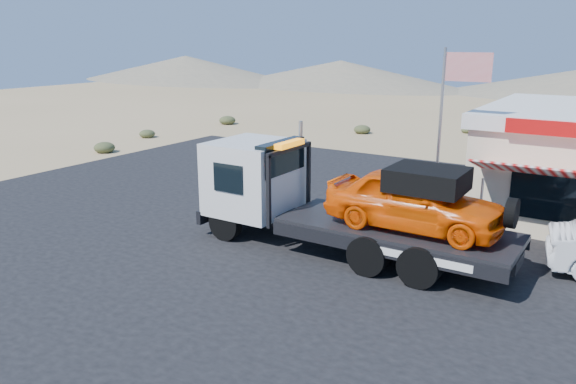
{
  "coord_description": "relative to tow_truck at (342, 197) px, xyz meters",
  "views": [
    {
      "loc": [
        10.34,
        -13.69,
        6.27
      ],
      "look_at": [
        0.97,
        1.04,
        1.5
      ],
      "focal_mm": 35.0,
      "sensor_mm": 36.0,
      "label": 1
    }
  ],
  "objects": [
    {
      "name": "asphalt_lot",
      "position": [
        -1.07,
        2.26,
        -1.72
      ],
      "size": [
        32.0,
        24.0,
        0.02
      ],
      "primitive_type": "cube",
      "color": "black",
      "rests_on": "ground"
    },
    {
      "name": "ground",
      "position": [
        -3.07,
        -0.74,
        -1.73
      ],
      "size": [
        120.0,
        120.0,
        0.0
      ],
      "primitive_type": "plane",
      "color": "#9B8358",
      "rests_on": "ground"
    },
    {
      "name": "distant_hills",
      "position": [
        -12.84,
        54.41,
        0.16
      ],
      "size": [
        126.0,
        48.0,
        4.2
      ],
      "color": "#726B59",
      "rests_on": "ground"
    },
    {
      "name": "tow_truck",
      "position": [
        0.0,
        0.0,
        0.0
      ],
      "size": [
        9.59,
        2.84,
        3.21
      ],
      "color": "black",
      "rests_on": "asphalt_lot"
    },
    {
      "name": "flagpole",
      "position": [
        1.87,
        3.76,
        2.04
      ],
      "size": [
        1.55,
        0.1,
        6.0
      ],
      "color": "#99999E",
      "rests_on": "asphalt_lot"
    },
    {
      "name": "desert_scrub",
      "position": [
        -17.24,
        8.54,
        -1.43
      ],
      "size": [
        23.18,
        33.16,
        0.67
      ],
      "color": "#353B1F",
      "rests_on": "ground"
    }
  ]
}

